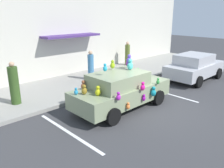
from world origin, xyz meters
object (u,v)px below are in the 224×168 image
pedestrian_near_shopfront (127,54)px  parked_sedan_behind (194,67)px  plush_covered_car (121,90)px  pedestrian_by_lamp (14,85)px  teddy_bear_on_sidewalk (108,80)px  pedestrian_walking_past (91,66)px

pedestrian_near_shopfront → parked_sedan_behind: bearing=-86.2°
plush_covered_car → pedestrian_by_lamp: 4.45m
parked_sedan_behind → pedestrian_near_shopfront: (-0.34, 5.05, 0.15)m
pedestrian_by_lamp → parked_sedan_behind: bearing=-19.2°
teddy_bear_on_sidewalk → pedestrian_by_lamp: bearing=169.6°
teddy_bear_on_sidewalk → pedestrian_walking_past: pedestrian_walking_past is taller
parked_sedan_behind → pedestrian_walking_past: bearing=140.2°
pedestrian_walking_past → teddy_bear_on_sidewalk: bearing=-92.2°
teddy_bear_on_sidewalk → pedestrian_near_shopfront: bearing=31.0°
parked_sedan_behind → teddy_bear_on_sidewalk: parked_sedan_behind is taller
pedestrian_walking_past → pedestrian_by_lamp: bearing=-171.9°
parked_sedan_behind → pedestrian_walking_past: pedestrian_walking_past is taller
teddy_bear_on_sidewalk → pedestrian_by_lamp: 4.67m
pedestrian_near_shopfront → pedestrian_walking_past: size_ratio=1.03×
parked_sedan_behind → pedestrian_near_shopfront: pedestrian_near_shopfront is taller
teddy_bear_on_sidewalk → pedestrian_near_shopfront: size_ratio=0.33×
plush_covered_car → pedestrian_near_shopfront: size_ratio=2.59×
parked_sedan_behind → pedestrian_walking_past: 6.10m
parked_sedan_behind → pedestrian_by_lamp: 9.85m
plush_covered_car → pedestrian_walking_past: (1.48, 3.82, 0.12)m
pedestrian_by_lamp → plush_covered_car: bearing=-45.3°
plush_covered_car → pedestrian_walking_past: size_ratio=2.66×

